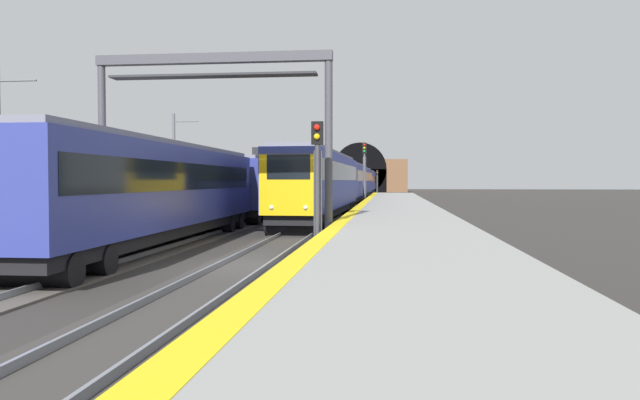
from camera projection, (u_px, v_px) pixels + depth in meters
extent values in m
plane|color=#302D2B|center=(247.00, 267.00, 17.41)|extent=(320.00, 320.00, 0.00)
cube|color=gray|center=(404.00, 252.00, 16.87)|extent=(112.00, 4.71, 1.04)
cube|color=yellow|center=(329.00, 232.00, 17.10)|extent=(112.00, 0.50, 0.01)
cube|color=#383533|center=(247.00, 266.00, 17.40)|extent=(160.00, 2.63, 0.06)
cube|color=gray|center=(223.00, 262.00, 17.48)|extent=(160.00, 0.07, 0.15)
cube|color=gray|center=(271.00, 263.00, 17.32)|extent=(160.00, 0.07, 0.15)
cube|color=#4C4742|center=(98.00, 264.00, 17.93)|extent=(160.00, 2.92, 0.06)
cube|color=gray|center=(75.00, 260.00, 18.01)|extent=(160.00, 0.07, 0.15)
cube|color=gray|center=(121.00, 261.00, 17.85)|extent=(160.00, 0.07, 0.15)
cube|color=navy|center=(321.00, 181.00, 35.73)|extent=(20.06, 3.13, 2.99)
cube|color=black|center=(321.00, 172.00, 35.71)|extent=(19.26, 3.15, 0.98)
cube|color=slate|center=(321.00, 154.00, 35.68)|extent=(19.45, 2.72, 0.20)
cube|color=black|center=(321.00, 209.00, 35.78)|extent=(19.65, 2.80, 0.53)
cylinder|color=black|center=(293.00, 226.00, 26.96)|extent=(1.01, 2.51, 0.96)
cylinder|color=black|center=(300.00, 223.00, 28.74)|extent=(1.01, 2.51, 0.96)
cylinder|color=black|center=(334.00, 209.00, 42.85)|extent=(1.01, 2.51, 0.96)
cylinder|color=black|center=(337.00, 208.00, 44.63)|extent=(1.01, 2.51, 0.96)
cube|color=#E5B20F|center=(289.00, 185.00, 25.79)|extent=(0.18, 2.60, 2.64)
cube|color=black|center=(288.00, 167.00, 25.72)|extent=(0.08, 1.89, 1.08)
sphere|color=#F2EACC|center=(306.00, 208.00, 25.66)|extent=(0.20, 0.20, 0.20)
sphere|color=#F2EACC|center=(272.00, 207.00, 25.87)|extent=(0.20, 0.20, 0.20)
cube|color=navy|center=(346.00, 181.00, 56.20)|extent=(20.06, 3.13, 2.99)
cube|color=black|center=(346.00, 176.00, 56.19)|extent=(19.26, 3.15, 0.97)
cube|color=slate|center=(346.00, 164.00, 56.15)|extent=(19.45, 2.72, 0.20)
cube|color=black|center=(346.00, 199.00, 56.26)|extent=(19.65, 2.80, 0.53)
cylinder|color=black|center=(335.00, 206.00, 47.59)|extent=(1.01, 2.51, 0.96)
cylinder|color=black|center=(338.00, 205.00, 49.37)|extent=(1.01, 2.51, 0.96)
cylinder|color=black|center=(352.00, 200.00, 63.17)|extent=(1.01, 2.51, 0.96)
cylinder|color=black|center=(353.00, 199.00, 64.95)|extent=(1.01, 2.51, 0.96)
cube|color=navy|center=(358.00, 181.00, 76.68)|extent=(20.06, 3.13, 2.99)
cube|color=black|center=(358.00, 177.00, 76.66)|extent=(19.26, 3.15, 1.03)
cube|color=slate|center=(358.00, 168.00, 76.63)|extent=(19.45, 2.72, 0.20)
cube|color=black|center=(358.00, 194.00, 76.73)|extent=(19.65, 2.80, 0.53)
cylinder|color=black|center=(352.00, 198.00, 68.18)|extent=(1.01, 2.51, 0.96)
cylinder|color=black|center=(353.00, 198.00, 69.96)|extent=(1.01, 2.51, 0.96)
cylinder|color=black|center=(361.00, 195.00, 83.53)|extent=(1.01, 2.51, 0.96)
cylinder|color=black|center=(362.00, 195.00, 85.31)|extent=(1.01, 2.51, 0.96)
cube|color=navy|center=(364.00, 181.00, 97.15)|extent=(20.06, 3.13, 2.99)
cube|color=black|center=(364.00, 179.00, 97.14)|extent=(19.26, 3.15, 0.98)
cube|color=slate|center=(364.00, 171.00, 97.10)|extent=(19.45, 2.72, 0.20)
cube|color=black|center=(364.00, 191.00, 97.21)|extent=(19.65, 2.80, 0.53)
cylinder|color=black|center=(361.00, 194.00, 88.51)|extent=(1.01, 2.51, 0.96)
cylinder|color=black|center=(361.00, 194.00, 90.29)|extent=(1.01, 2.51, 0.96)
cylinder|color=black|center=(367.00, 192.00, 104.14)|extent=(1.01, 2.51, 0.96)
cylinder|color=black|center=(368.00, 192.00, 105.93)|extent=(1.01, 2.51, 0.96)
cube|color=navy|center=(156.00, 186.00, 22.31)|extent=(19.48, 3.18, 2.84)
cube|color=black|center=(155.00, 177.00, 22.30)|extent=(18.70, 3.20, 0.96)
cube|color=slate|center=(155.00, 145.00, 22.26)|extent=(18.89, 2.74, 0.20)
cube|color=black|center=(156.00, 229.00, 22.37)|extent=(19.09, 2.83, 0.47)
cylinder|color=black|center=(217.00, 222.00, 30.69)|extent=(0.89, 2.65, 0.84)
cylinder|color=black|center=(207.00, 224.00, 28.90)|extent=(0.89, 2.65, 0.84)
cylinder|color=black|center=(64.00, 260.00, 15.85)|extent=(0.89, 2.65, 0.84)
cylinder|color=black|center=(24.00, 270.00, 14.06)|extent=(0.89, 2.65, 0.84)
cube|color=#E5B20F|center=(224.00, 186.00, 32.02)|extent=(0.16, 2.75, 2.62)
cube|color=black|center=(224.00, 174.00, 32.05)|extent=(0.07, 2.00, 1.02)
sphere|color=#F2EACC|center=(210.00, 204.00, 32.19)|extent=(0.20, 0.20, 0.20)
sphere|color=#F2EACC|center=(238.00, 204.00, 32.03)|extent=(0.20, 0.20, 0.20)
cube|color=navy|center=(266.00, 183.00, 42.24)|extent=(19.48, 3.18, 2.84)
cube|color=black|center=(266.00, 179.00, 42.23)|extent=(18.70, 3.20, 0.95)
cube|color=slate|center=(266.00, 162.00, 42.19)|extent=(18.89, 2.74, 0.20)
cube|color=black|center=(266.00, 206.00, 42.29)|extent=(19.09, 2.83, 0.47)
cylinder|color=black|center=(286.00, 205.00, 51.00)|extent=(0.89, 2.65, 0.84)
cylinder|color=black|center=(282.00, 206.00, 49.21)|extent=(0.89, 2.65, 0.84)
cylinder|color=black|center=(244.00, 216.00, 35.38)|extent=(0.89, 2.65, 0.84)
cylinder|color=black|center=(237.00, 218.00, 33.59)|extent=(0.89, 2.65, 0.84)
cube|color=navy|center=(306.00, 182.00, 62.16)|extent=(19.48, 3.18, 2.84)
cube|color=black|center=(306.00, 179.00, 62.15)|extent=(18.70, 3.20, 0.84)
cube|color=slate|center=(306.00, 168.00, 62.11)|extent=(18.89, 2.74, 0.20)
cube|color=black|center=(306.00, 198.00, 62.21)|extent=(19.09, 2.83, 0.47)
cylinder|color=black|center=(315.00, 198.00, 70.87)|extent=(0.89, 2.65, 0.84)
cylinder|color=black|center=(313.00, 199.00, 69.08)|extent=(0.89, 2.65, 0.84)
cylinder|color=black|center=(297.00, 203.00, 55.36)|extent=(0.89, 2.65, 0.84)
cylinder|color=black|center=(294.00, 204.00, 53.57)|extent=(0.89, 2.65, 0.84)
cube|color=black|center=(266.00, 154.00, 42.17)|extent=(1.33, 1.74, 0.90)
cylinder|color=#38383D|center=(317.00, 201.00, 19.65)|extent=(0.16, 0.16, 3.69)
cube|color=black|center=(317.00, 133.00, 19.58)|extent=(0.20, 0.38, 0.75)
cube|color=#38383D|center=(318.00, 201.00, 19.79)|extent=(0.04, 0.28, 3.32)
sphere|color=red|center=(317.00, 127.00, 19.45)|extent=(0.20, 0.20, 0.20)
sphere|color=yellow|center=(317.00, 137.00, 19.46)|extent=(0.20, 0.20, 0.20)
cylinder|color=#4C4C54|center=(364.00, 181.00, 55.82)|extent=(0.16, 0.16, 4.99)
cube|color=black|center=(364.00, 148.00, 55.72)|extent=(0.20, 0.38, 1.05)
cube|color=#4C4C54|center=(364.00, 181.00, 55.95)|extent=(0.04, 0.28, 4.49)
sphere|color=red|center=(364.00, 145.00, 55.58)|extent=(0.20, 0.20, 0.20)
sphere|color=yellow|center=(364.00, 148.00, 55.59)|extent=(0.20, 0.20, 0.20)
sphere|color=green|center=(364.00, 151.00, 55.60)|extent=(0.20, 0.20, 0.20)
cylinder|color=#38383D|center=(377.00, 184.00, 112.09)|extent=(0.16, 0.16, 3.72)
cube|color=black|center=(377.00, 172.00, 112.02)|extent=(0.20, 0.38, 0.75)
cube|color=#38383D|center=(377.00, 184.00, 112.23)|extent=(0.04, 0.28, 3.35)
sphere|color=red|center=(377.00, 171.00, 111.89)|extent=(0.20, 0.20, 0.20)
sphere|color=yellow|center=(377.00, 173.00, 111.90)|extent=(0.20, 0.20, 0.20)
cylinder|color=#3F3F47|center=(102.00, 157.00, 22.26)|extent=(0.28, 0.28, 6.75)
cylinder|color=#3F3F47|center=(329.00, 156.00, 21.29)|extent=(0.28, 0.28, 6.75)
cube|color=#3F3F47|center=(212.00, 58.00, 21.66)|extent=(0.36, 8.72, 0.35)
cube|color=#2D2D33|center=(213.00, 76.00, 21.68)|extent=(0.70, 7.59, 0.08)
cube|color=brown|center=(360.00, 176.00, 129.28)|extent=(2.31, 20.25, 7.09)
cube|color=black|center=(360.00, 181.00, 128.12)|extent=(0.12, 11.34, 4.96)
cylinder|color=black|center=(360.00, 169.00, 128.04)|extent=(0.12, 11.34, 11.34)
cylinder|color=#595B60|center=(174.00, 164.00, 44.46)|extent=(0.22, 0.22, 7.47)
cylinder|color=#595B60|center=(186.00, 121.00, 44.25)|extent=(0.08, 1.89, 0.08)
cylinder|color=#595B60|center=(17.00, 81.00, 24.33)|extent=(0.08, 1.71, 0.08)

